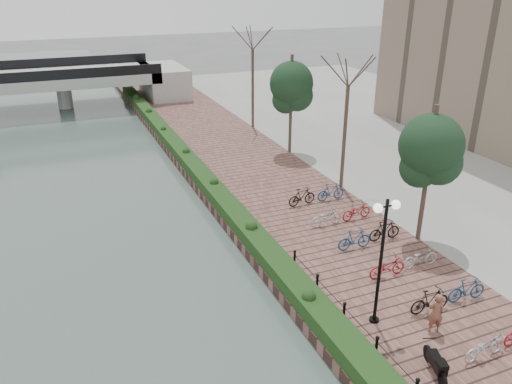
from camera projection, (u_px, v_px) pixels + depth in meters
promenade at (270, 191)px, 29.81m from camera, size 8.00×75.00×0.50m
inland_pavement at (475, 157)px, 35.43m from camera, size 24.00×75.00×0.50m
hedge at (202, 176)px, 30.52m from camera, size 1.10×56.00×0.60m
chain_fence at (395, 367)px, 15.51m from camera, size 0.10×14.10×0.70m
lamppost at (384, 236)px, 16.78m from camera, size 1.02×0.32×4.85m
motorcycle at (436, 362)px, 15.60m from camera, size 0.86×1.49×0.89m
pedestrian at (436, 313)px, 17.33m from camera, size 0.65×0.52×1.55m
bicycle_parking at (388, 249)px, 21.97m from camera, size 2.40×14.69×1.00m
street_trees at (379, 152)px, 25.77m from camera, size 3.20×37.12×6.80m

